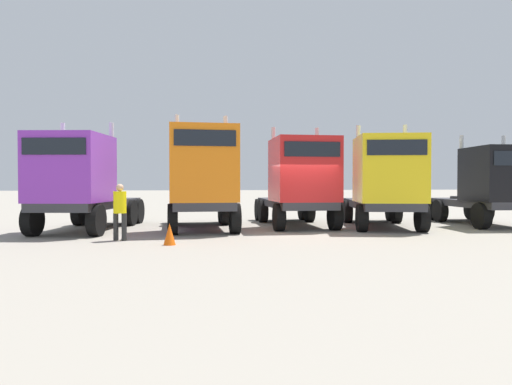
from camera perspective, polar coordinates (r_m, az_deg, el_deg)
The scene contains 8 objects.
ground at distance 17.02m, azimuth 5.98°, elevation -4.95°, with size 200.00×200.00×0.00m, color gray.
semi_truck_purple at distance 17.88m, azimuth -21.44°, elevation 1.31°, with size 3.60×6.63×4.14m.
semi_truck_orange at distance 17.18m, azimuth -6.76°, elevation 1.83°, with size 2.61×5.92×4.48m.
semi_truck_red at distance 18.51m, azimuth 5.55°, elevation 1.42°, with size 2.65×6.24×4.19m.
semi_truck_yellow at distance 18.65m, azimuth 15.98°, elevation 1.35°, with size 3.87×6.68×4.21m.
semi_truck_black at distance 21.36m, azimuth 27.59°, elevation 0.83°, with size 3.06×5.99×3.89m.
visitor_in_hivis at distance 14.89m, azimuth -16.79°, elevation -1.84°, with size 0.51×0.51×1.80m.
traffic_cone_near at distance 13.55m, azimuth -10.85°, elevation -5.18°, with size 0.36×0.36×0.64m, color #F2590C.
Camera 1 is at (-4.45, -16.32, 1.82)m, focal length 31.71 mm.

